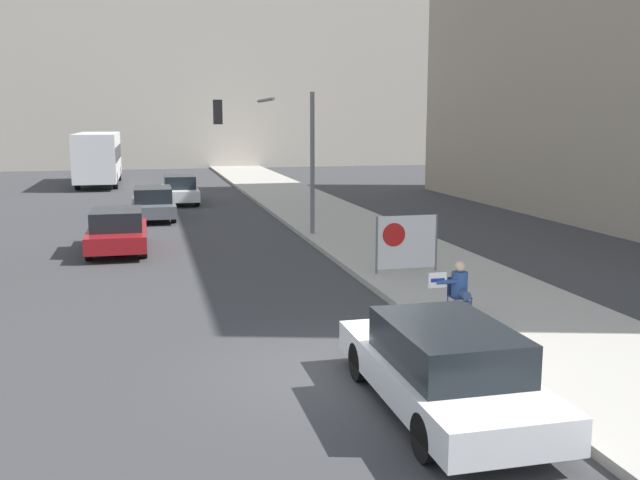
{
  "coord_description": "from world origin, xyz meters",
  "views": [
    {
      "loc": [
        -3.16,
        -11.24,
        4.32
      ],
      "look_at": [
        0.87,
        5.3,
        1.41
      ],
      "focal_mm": 40.0,
      "sensor_mm": 36.0,
      "label": 1
    }
  ],
  "objects_px": {
    "traffic_light_pole": "(275,137)",
    "car_on_road_distant": "(180,189)",
    "car_on_road_nearest": "(117,230)",
    "city_bus_on_road": "(98,155)",
    "car_on_road_midblock": "(153,203)",
    "seated_protester": "(460,289)",
    "parked_car_curbside": "(443,367)",
    "protest_banner": "(406,242)"
  },
  "relations": [
    {
      "from": "traffic_light_pole",
      "to": "car_on_road_nearest",
      "type": "distance_m",
      "value": 6.36
    },
    {
      "from": "protest_banner",
      "to": "car_on_road_nearest",
      "type": "relative_size",
      "value": 0.4
    },
    {
      "from": "protest_banner",
      "to": "car_on_road_nearest",
      "type": "xyz_separation_m",
      "value": [
        -7.82,
        5.9,
        -0.28
      ]
    },
    {
      "from": "parked_car_curbside",
      "to": "car_on_road_nearest",
      "type": "bearing_deg",
      "value": 109.48
    },
    {
      "from": "parked_car_curbside",
      "to": "car_on_road_midblock",
      "type": "relative_size",
      "value": 1.0
    },
    {
      "from": "car_on_road_midblock",
      "to": "city_bus_on_road",
      "type": "xyz_separation_m",
      "value": [
        -3.26,
        17.46,
        1.23
      ]
    },
    {
      "from": "protest_banner",
      "to": "car_on_road_distant",
      "type": "relative_size",
      "value": 0.4
    },
    {
      "from": "seated_protester",
      "to": "car_on_road_distant",
      "type": "distance_m",
      "value": 24.21
    },
    {
      "from": "city_bus_on_road",
      "to": "traffic_light_pole",
      "type": "bearing_deg",
      "value": -72.5
    },
    {
      "from": "traffic_light_pole",
      "to": "car_on_road_midblock",
      "type": "relative_size",
      "value": 1.08
    },
    {
      "from": "seated_protester",
      "to": "car_on_road_midblock",
      "type": "bearing_deg",
      "value": 132.53
    },
    {
      "from": "car_on_road_nearest",
      "to": "traffic_light_pole",
      "type": "bearing_deg",
      "value": 12.75
    },
    {
      "from": "seated_protester",
      "to": "city_bus_on_road",
      "type": "relative_size",
      "value": 0.12
    },
    {
      "from": "parked_car_curbside",
      "to": "car_on_road_distant",
      "type": "height_order",
      "value": "car_on_road_distant"
    },
    {
      "from": "car_on_road_midblock",
      "to": "car_on_road_distant",
      "type": "xyz_separation_m",
      "value": [
        1.39,
        5.56,
        0.02
      ]
    },
    {
      "from": "protest_banner",
      "to": "car_on_road_distant",
      "type": "bearing_deg",
      "value": 105.22
    },
    {
      "from": "car_on_road_distant",
      "to": "city_bus_on_road",
      "type": "bearing_deg",
      "value": 111.37
    },
    {
      "from": "traffic_light_pole",
      "to": "car_on_road_distant",
      "type": "height_order",
      "value": "traffic_light_pole"
    },
    {
      "from": "protest_banner",
      "to": "seated_protester",
      "type": "bearing_deg",
      "value": -96.67
    },
    {
      "from": "car_on_road_nearest",
      "to": "car_on_road_distant",
      "type": "distance_m",
      "value": 13.46
    },
    {
      "from": "car_on_road_distant",
      "to": "car_on_road_nearest",
      "type": "bearing_deg",
      "value": -101.24
    },
    {
      "from": "car_on_road_nearest",
      "to": "car_on_road_distant",
      "type": "bearing_deg",
      "value": 78.76
    },
    {
      "from": "traffic_light_pole",
      "to": "car_on_road_nearest",
      "type": "bearing_deg",
      "value": -167.25
    },
    {
      "from": "seated_protester",
      "to": "car_on_road_midblock",
      "type": "relative_size",
      "value": 0.26
    },
    {
      "from": "car_on_road_nearest",
      "to": "city_bus_on_road",
      "type": "height_order",
      "value": "city_bus_on_road"
    },
    {
      "from": "protest_banner",
      "to": "parked_car_curbside",
      "type": "height_order",
      "value": "protest_banner"
    },
    {
      "from": "parked_car_curbside",
      "to": "protest_banner",
      "type": "bearing_deg",
      "value": 72.95
    },
    {
      "from": "seated_protester",
      "to": "city_bus_on_road",
      "type": "distance_m",
      "value": 36.87
    },
    {
      "from": "traffic_light_pole",
      "to": "car_on_road_distant",
      "type": "relative_size",
      "value": 1.15
    },
    {
      "from": "seated_protester",
      "to": "city_bus_on_road",
      "type": "xyz_separation_m",
      "value": [
        -9.31,
        35.66,
        1.13
      ]
    },
    {
      "from": "city_bus_on_road",
      "to": "protest_banner",
      "type": "bearing_deg",
      "value": -72.37
    },
    {
      "from": "car_on_road_nearest",
      "to": "car_on_road_midblock",
      "type": "height_order",
      "value": "car_on_road_nearest"
    },
    {
      "from": "car_on_road_distant",
      "to": "protest_banner",
      "type": "bearing_deg",
      "value": -74.78
    },
    {
      "from": "car_on_road_nearest",
      "to": "car_on_road_midblock",
      "type": "bearing_deg",
      "value": 80.84
    },
    {
      "from": "parked_car_curbside",
      "to": "car_on_road_nearest",
      "type": "height_order",
      "value": "car_on_road_nearest"
    },
    {
      "from": "parked_car_curbside",
      "to": "car_on_road_midblock",
      "type": "height_order",
      "value": "car_on_road_midblock"
    },
    {
      "from": "traffic_light_pole",
      "to": "city_bus_on_road",
      "type": "distance_m",
      "value": 25.08
    },
    {
      "from": "car_on_road_midblock",
      "to": "city_bus_on_road",
      "type": "height_order",
      "value": "city_bus_on_road"
    },
    {
      "from": "traffic_light_pole",
      "to": "seated_protester",
      "type": "bearing_deg",
      "value": -81.39
    },
    {
      "from": "parked_car_curbside",
      "to": "seated_protester",
      "type": "bearing_deg",
      "value": 62.25
    },
    {
      "from": "traffic_light_pole",
      "to": "city_bus_on_road",
      "type": "height_order",
      "value": "traffic_light_pole"
    },
    {
      "from": "traffic_light_pole",
      "to": "city_bus_on_road",
      "type": "relative_size",
      "value": 0.51
    }
  ]
}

